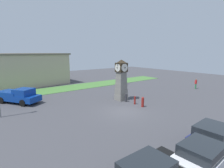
{
  "coord_description": "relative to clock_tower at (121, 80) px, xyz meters",
  "views": [
    {
      "loc": [
        -11.75,
        -13.12,
        6.19
      ],
      "look_at": [
        1.12,
        3.48,
        2.34
      ],
      "focal_mm": 28.0,
      "sensor_mm": 36.0,
      "label": 1
    }
  ],
  "objects": [
    {
      "name": "bollard_far_row",
      "position": [
        0.01,
        -3.77,
        -2.0
      ],
      "size": [
        0.3,
        0.3,
        1.16
      ],
      "color": "maroon",
      "rests_on": "ground_plane"
    },
    {
      "name": "car_near_tower",
      "position": [
        -5.66,
        -13.15,
        -1.8
      ],
      "size": [
        3.93,
        2.12,
        1.57
      ],
      "color": "silver",
      "rests_on": "ground_plane"
    },
    {
      "name": "clock_tower",
      "position": [
        0.0,
        0.0,
        0.0
      ],
      "size": [
        1.59,
        1.64,
        5.26
      ],
      "color": "gray",
      "rests_on": "ground_plane"
    },
    {
      "name": "car_by_building",
      "position": [
        -2.86,
        -12.53,
        -1.79
      ],
      "size": [
        4.08,
        2.25,
        1.6
      ],
      "color": "navy",
      "rests_on": "ground_plane"
    },
    {
      "name": "ground_plane",
      "position": [
        -2.79,
        -3.69,
        -2.59
      ],
      "size": [
        82.36,
        82.36,
        0.0
      ],
      "primitive_type": "plane",
      "color": "#424247"
    },
    {
      "name": "pickup_truck",
      "position": [
        -10.9,
        6.69,
        -1.66
      ],
      "size": [
        4.65,
        5.75,
        1.85
      ],
      "color": "navy",
      "rests_on": "ground_plane"
    },
    {
      "name": "pedestrian_near_bench",
      "position": [
        14.75,
        -2.42,
        -1.62
      ],
      "size": [
        0.42,
        0.28,
        1.7
      ],
      "color": "#338C4C",
      "rests_on": "ground_plane"
    },
    {
      "name": "warehouse_blue_far",
      "position": [
        -10.24,
        19.27,
        0.4
      ],
      "size": [
        20.83,
        11.46,
        5.97
      ],
      "color": "#B7A88E",
      "rests_on": "ground_plane"
    },
    {
      "name": "grass_verge_far",
      "position": [
        -5.25,
        11.41,
        -2.57
      ],
      "size": [
        49.41,
        4.96,
        0.04
      ],
      "primitive_type": "cube",
      "color": "#477A38",
      "rests_on": "ground_plane"
    },
    {
      "name": "bollard_mid_row",
      "position": [
        0.03,
        -2.5,
        -2.09
      ],
      "size": [
        0.2,
        0.2,
        1.0
      ],
      "color": "maroon",
      "rests_on": "ground_plane"
    },
    {
      "name": "pedestrian_crossing_lot",
      "position": [
        8.18,
        8.04,
        -1.67
      ],
      "size": [
        0.46,
        0.44,
        1.61
      ],
      "color": "red",
      "rests_on": "ground_plane"
    },
    {
      "name": "bollard_near_tower",
      "position": [
        -0.08,
        -1.03,
        -2.05
      ],
      "size": [
        0.26,
        0.26,
        1.07
      ],
      "color": "#333338",
      "rests_on": "ground_plane"
    }
  ]
}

